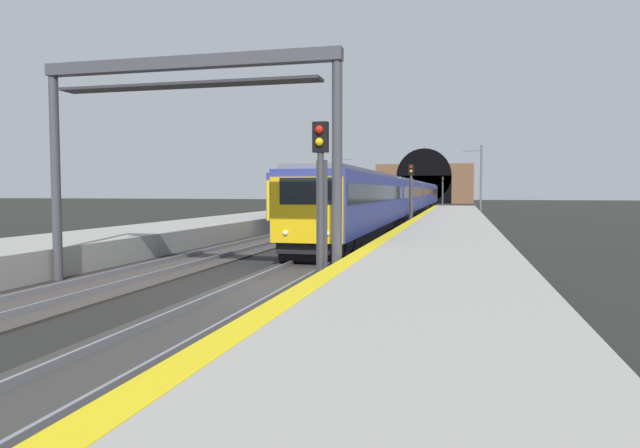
# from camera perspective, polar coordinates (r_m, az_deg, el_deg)

# --- Properties ---
(ground_plane) EXTENTS (320.00, 320.00, 0.00)m
(ground_plane) POSITION_cam_1_polar(r_m,az_deg,el_deg) (16.06, -5.37, -6.54)
(ground_plane) COLOR black
(platform_right) EXTENTS (112.00, 4.73, 0.95)m
(platform_right) POSITION_cam_1_polar(r_m,az_deg,el_deg) (15.13, 11.20, -5.38)
(platform_right) COLOR #9E9B93
(platform_right) RESTS_ON ground_plane
(platform_right_edge_strip) EXTENTS (112.00, 0.50, 0.01)m
(platform_right_edge_strip) POSITION_cam_1_polar(r_m,az_deg,el_deg) (15.31, 3.27, -3.41)
(platform_right_edge_strip) COLOR yellow
(platform_right_edge_strip) RESTS_ON platform_right
(track_main_line) EXTENTS (160.00, 2.71, 0.21)m
(track_main_line) POSITION_cam_1_polar(r_m,az_deg,el_deg) (16.06, -5.37, -6.39)
(track_main_line) COLOR #383533
(track_main_line) RESTS_ON ground_plane
(track_adjacent_line) EXTENTS (160.00, 3.08, 0.21)m
(track_adjacent_line) POSITION_cam_1_polar(r_m,az_deg,el_deg) (18.19, -19.88, -5.43)
(track_adjacent_line) COLOR #423D38
(track_adjacent_line) RESTS_ON ground_plane
(train_main_approaching) EXTENTS (81.84, 2.78, 3.72)m
(train_main_approaching) POSITION_cam_1_polar(r_m,az_deg,el_deg) (60.27, 8.86, 2.73)
(train_main_approaching) COLOR navy
(train_main_approaching) RESTS_ON ground_plane
(train_adjacent_platform) EXTENTS (39.50, 2.92, 4.93)m
(train_adjacent_platform) POSITION_cam_1_polar(r_m,az_deg,el_deg) (53.53, 3.02, 2.88)
(train_adjacent_platform) COLOR navy
(train_adjacent_platform) RESTS_ON ground_plane
(railway_signal_near) EXTENTS (0.39, 0.38, 4.45)m
(railway_signal_near) POSITION_cam_1_polar(r_m,az_deg,el_deg) (14.19, 0.07, 2.90)
(railway_signal_near) COLOR #38383D
(railway_signal_near) RESTS_ON ground_plane
(railway_signal_mid) EXTENTS (0.39, 0.38, 4.59)m
(railway_signal_mid) POSITION_cam_1_polar(r_m,az_deg,el_deg) (40.61, 9.06, 3.27)
(railway_signal_mid) COLOR #38383D
(railway_signal_mid) RESTS_ON ground_plane
(railway_signal_far) EXTENTS (0.39, 0.38, 5.47)m
(railway_signal_far) POSITION_cam_1_polar(r_m,az_deg,el_deg) (113.91, 12.13, 3.50)
(railway_signal_far) COLOR #4C4C54
(railway_signal_far) RESTS_ON ground_plane
(overhead_signal_gantry) EXTENTS (0.70, 9.06, 6.55)m
(overhead_signal_gantry) POSITION_cam_1_polar(r_m,az_deg,el_deg) (17.01, -13.17, 10.92)
(overhead_signal_gantry) COLOR #3F3F47
(overhead_signal_gantry) RESTS_ON ground_plane
(tunnel_portal) EXTENTS (2.49, 20.64, 11.70)m
(tunnel_portal) POSITION_cam_1_polar(r_m,az_deg,el_deg) (124.90, 10.34, 4.00)
(tunnel_portal) COLOR brown
(tunnel_portal) RESTS_ON ground_plane
(catenary_mast_near) EXTENTS (0.22, 1.85, 8.02)m
(catenary_mast_near) POSITION_cam_1_polar(r_m,az_deg,el_deg) (85.67, 2.15, 4.26)
(catenary_mast_near) COLOR #595B60
(catenary_mast_near) RESTS_ON ground_plane
(catenary_mast_far) EXTENTS (0.22, 2.07, 7.58)m
(catenary_mast_far) POSITION_cam_1_polar(r_m,az_deg,el_deg) (63.23, 15.73, 4.27)
(catenary_mast_far) COLOR #595B60
(catenary_mast_far) RESTS_ON ground_plane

